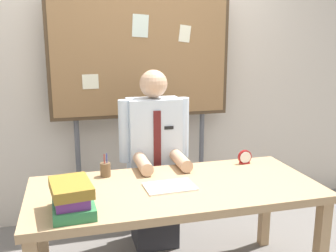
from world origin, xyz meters
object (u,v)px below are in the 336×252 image
person (154,167)px  open_notebook (170,187)px  pen_holder (105,169)px  desk (175,197)px  desk_clock (245,158)px  bulletin_board (142,59)px  book_stack (72,198)px

person → open_notebook: (-0.04, -0.61, 0.07)m
person → pen_holder: (-0.41, -0.30, 0.11)m
desk → desk_clock: 0.70m
desk → open_notebook: size_ratio=5.86×
bulletin_board → desk_clock: bulletin_board is taller
bulletin_board → open_notebook: size_ratio=6.53×
desk_clock → pen_holder: (-1.04, -0.00, 0.00)m
person → pen_holder: person is taller
open_notebook → desk_clock: bearing=25.0°
bulletin_board → desk_clock: bearing=-50.2°
desk_clock → bulletin_board: bearing=129.8°
book_stack → pen_holder: 0.56m
desk_clock → pen_holder: 1.04m
desk → bulletin_board: (-0.00, 1.04, 0.83)m
person → desk: bearing=-90.0°
person → bulletin_board: bearing=90.0°
pen_holder → desk: bearing=-35.1°
bulletin_board → desk_clock: (0.63, -0.75, -0.70)m
person → bulletin_board: 0.93m
pen_holder → book_stack: bearing=-113.8°
open_notebook → pen_holder: 0.48m
open_notebook → pen_holder: bearing=140.0°
bulletin_board → pen_holder: size_ratio=12.71×
book_stack → desk_clock: bearing=22.3°
person → desk_clock: person is taller
desk → desk_clock: (0.63, 0.29, 0.13)m
pen_holder → bulletin_board: bearing=61.4°
desk_clock → pen_holder: size_ratio=0.65×
open_notebook → person: bearing=86.0°
book_stack → desk_clock: 1.37m
open_notebook → pen_holder: pen_holder is taller
book_stack → person: bearing=52.0°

